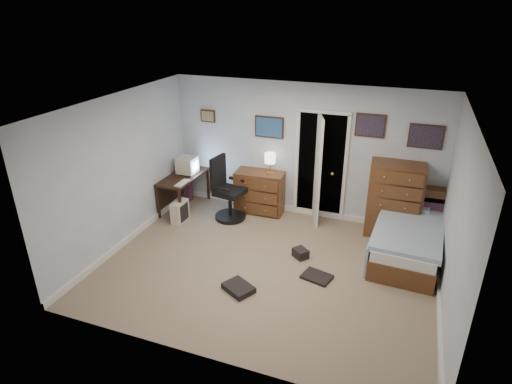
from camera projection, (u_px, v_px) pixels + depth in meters
floor at (267, 267)px, 6.65m from camera, size 5.00×4.00×0.02m
computer_desk at (180, 183)px, 8.34m from camera, size 0.58×1.20×0.69m
crt_monitor at (187, 165)px, 8.30m from camera, size 0.36×0.34×0.33m
keyboard at (182, 183)px, 7.89m from camera, size 0.15×0.37×0.02m
pc_tower at (180, 212)px, 7.91m from camera, size 0.20×0.39×0.41m
office_chair at (227, 195)px, 7.97m from camera, size 0.66×0.66×1.20m
media_stack at (187, 182)px, 8.70m from camera, size 0.16×0.16×0.81m
low_dresser at (260, 192)px, 8.24m from camera, size 0.95×0.52×0.82m
table_lamp at (270, 159)px, 7.89m from camera, size 0.22×0.22×0.40m
doorway at (324, 161)px, 8.07m from camera, size 0.96×1.12×2.05m
tall_dresser at (394, 200)px, 7.34m from camera, size 0.92×0.58×1.31m
headboard_bookcase at (426, 211)px, 7.33m from camera, size 1.02×0.32×0.91m
bed at (407, 240)px, 6.81m from camera, size 1.10×1.92×0.61m
wall_posters at (336, 128)px, 7.44m from camera, size 4.38×0.04×0.60m
floor_clutter at (276, 275)px, 6.37m from camera, size 1.48×1.53×0.15m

